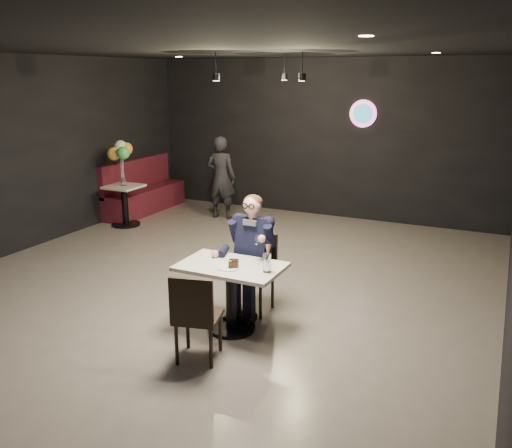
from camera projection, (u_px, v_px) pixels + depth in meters
The scene contains 17 objects.
floor at pixel (203, 294), 6.90m from camera, with size 9.00×9.00×0.00m, color slate.
wall_sign at pixel (363, 114), 9.92m from camera, with size 0.50×0.06×0.50m, color pink, non-canonical shape.
pendant_lights at pixel (269, 61), 7.87m from camera, with size 1.40×1.20×0.36m, color black.
main_table at pixel (231, 298), 5.84m from camera, with size 1.10×0.70×0.75m, color silver.
chair_far at pixel (253, 274), 6.30m from camera, with size 0.42×0.46×0.92m, color black.
chair_near at pixel (198, 315), 5.23m from camera, with size 0.42×0.46×0.92m, color black.
seated_man at pixel (253, 253), 6.23m from camera, with size 0.60×0.80×1.44m, color black.
dessert_plate at pixel (229, 268), 5.64m from camera, with size 0.23×0.23×0.01m, color white.
cake_slice at pixel (234, 264), 5.63m from camera, with size 0.10×0.08×0.07m, color black.
mint_leaf at pixel (230, 261), 5.59m from camera, with size 0.05×0.04×0.01m, color #2D8C3B.
sundae_glass at pixel (267, 263), 5.52m from camera, with size 0.09×0.09×0.19m, color silver.
wafer_cone at pixel (268, 251), 5.43m from camera, with size 0.06×0.06×0.13m, color tan.
booth_bench at pixel (144, 186), 10.87m from camera, with size 0.53×2.11×1.05m, color #4E101C.
side_table at pixel (125, 206), 9.92m from camera, with size 0.59×0.59×0.74m, color silver.
balloon_vase at pixel (123, 182), 9.80m from camera, with size 0.10×0.10×0.14m, color silver.
balloon_bunch at pixel (122, 158), 9.68m from camera, with size 0.42×0.42×0.69m, color gold.
passerby at pixel (221, 178), 10.32m from camera, with size 0.58×0.38×1.59m, color black.
Camera 1 is at (3.37, -5.49, 2.71)m, focal length 38.00 mm.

